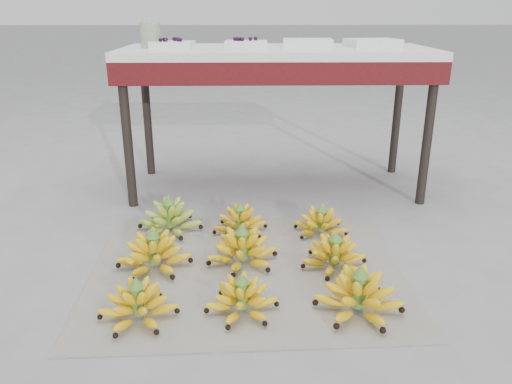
{
  "coord_description": "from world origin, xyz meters",
  "views": [
    {
      "loc": [
        -0.11,
        -1.82,
        1.01
      ],
      "look_at": [
        -0.07,
        0.23,
        0.25
      ],
      "focal_mm": 35.0,
      "sensor_mm": 36.0,
      "label": 1
    }
  ],
  "objects_px": {
    "newspaper_mat": "(246,269)",
    "tray_right": "(307,43)",
    "vendor_table": "(276,65)",
    "bunch_mid_left": "(154,254)",
    "tray_left": "(246,44)",
    "tray_far_right": "(372,43)",
    "bunch_front_right": "(359,296)",
    "bunch_mid_right": "(334,255)",
    "glass_jar": "(150,35)",
    "bunch_mid_center": "(242,250)",
    "bunch_front_center": "(242,299)",
    "bunch_back_center": "(240,222)",
    "tray_far_left": "(172,44)",
    "bunch_front_left": "(138,305)",
    "bunch_back_left": "(170,219)",
    "bunch_back_right": "(321,223)"
  },
  "relations": [
    {
      "from": "newspaper_mat",
      "to": "bunch_front_center",
      "type": "relative_size",
      "value": 4.56
    },
    {
      "from": "vendor_table",
      "to": "newspaper_mat",
      "type": "bearing_deg",
      "value": -99.74
    },
    {
      "from": "bunch_front_left",
      "to": "bunch_mid_left",
      "type": "xyz_separation_m",
      "value": [
        -0.01,
        0.36,
        0.01
      ]
    },
    {
      "from": "vendor_table",
      "to": "tray_far_left",
      "type": "distance_m",
      "value": 0.57
    },
    {
      "from": "bunch_back_center",
      "to": "vendor_table",
      "type": "bearing_deg",
      "value": 85.69
    },
    {
      "from": "bunch_back_right",
      "to": "newspaper_mat",
      "type": "bearing_deg",
      "value": -148.64
    },
    {
      "from": "tray_far_right",
      "to": "bunch_mid_left",
      "type": "bearing_deg",
      "value": -137.18
    },
    {
      "from": "tray_far_left",
      "to": "tray_far_right",
      "type": "distance_m",
      "value": 1.08
    },
    {
      "from": "bunch_mid_left",
      "to": "tray_left",
      "type": "relative_size",
      "value": 1.67
    },
    {
      "from": "bunch_front_right",
      "to": "tray_far_right",
      "type": "relative_size",
      "value": 1.23
    },
    {
      "from": "newspaper_mat",
      "to": "bunch_back_left",
      "type": "bearing_deg",
      "value": 133.97
    },
    {
      "from": "vendor_table",
      "to": "tray_right",
      "type": "xyz_separation_m",
      "value": [
        0.17,
        0.04,
        0.11
      ]
    },
    {
      "from": "bunch_mid_center",
      "to": "vendor_table",
      "type": "xyz_separation_m",
      "value": [
        0.19,
        0.95,
        0.65
      ]
    },
    {
      "from": "tray_right",
      "to": "bunch_mid_right",
      "type": "bearing_deg",
      "value": -89.17
    },
    {
      "from": "newspaper_mat",
      "to": "bunch_front_center",
      "type": "xyz_separation_m",
      "value": [
        -0.02,
        -0.31,
        0.06
      ]
    },
    {
      "from": "bunch_front_right",
      "to": "glass_jar",
      "type": "distance_m",
      "value": 1.77
    },
    {
      "from": "bunch_front_center",
      "to": "vendor_table",
      "type": "relative_size",
      "value": 0.16
    },
    {
      "from": "bunch_front_right",
      "to": "tray_right",
      "type": "relative_size",
      "value": 1.34
    },
    {
      "from": "bunch_mid_right",
      "to": "vendor_table",
      "type": "xyz_separation_m",
      "value": [
        -0.19,
        1.0,
        0.65
      ]
    },
    {
      "from": "bunch_front_center",
      "to": "bunch_mid_right",
      "type": "distance_m",
      "value": 0.49
    },
    {
      "from": "tray_far_right",
      "to": "tray_left",
      "type": "bearing_deg",
      "value": -178.09
    },
    {
      "from": "bunch_back_center",
      "to": "bunch_mid_right",
      "type": "bearing_deg",
      "value": -29.24
    },
    {
      "from": "tray_left",
      "to": "vendor_table",
      "type": "bearing_deg",
      "value": 4.37
    },
    {
      "from": "tray_far_right",
      "to": "bunch_back_left",
      "type": "bearing_deg",
      "value": -149.12
    },
    {
      "from": "bunch_front_left",
      "to": "tray_right",
      "type": "height_order",
      "value": "tray_right"
    },
    {
      "from": "tray_left",
      "to": "tray_right",
      "type": "height_order",
      "value": "tray_left"
    },
    {
      "from": "bunch_mid_center",
      "to": "tray_left",
      "type": "height_order",
      "value": "tray_left"
    },
    {
      "from": "bunch_front_right",
      "to": "bunch_mid_right",
      "type": "relative_size",
      "value": 1.39
    },
    {
      "from": "bunch_mid_center",
      "to": "vendor_table",
      "type": "distance_m",
      "value": 1.16
    },
    {
      "from": "bunch_front_center",
      "to": "tray_far_right",
      "type": "relative_size",
      "value": 0.9
    },
    {
      "from": "bunch_front_right",
      "to": "glass_jar",
      "type": "bearing_deg",
      "value": 140.3
    },
    {
      "from": "bunch_front_left",
      "to": "bunch_mid_right",
      "type": "distance_m",
      "value": 0.81
    },
    {
      "from": "bunch_front_left",
      "to": "bunch_front_right",
      "type": "height_order",
      "value": "bunch_front_right"
    },
    {
      "from": "bunch_mid_center",
      "to": "bunch_mid_right",
      "type": "distance_m",
      "value": 0.38
    },
    {
      "from": "tray_left",
      "to": "bunch_mid_left",
      "type": "bearing_deg",
      "value": -111.53
    },
    {
      "from": "bunch_back_center",
      "to": "tray_far_right",
      "type": "distance_m",
      "value": 1.25
    },
    {
      "from": "bunch_front_left",
      "to": "bunch_front_center",
      "type": "height_order",
      "value": "bunch_front_left"
    },
    {
      "from": "bunch_front_center",
      "to": "bunch_mid_left",
      "type": "bearing_deg",
      "value": 132.73
    },
    {
      "from": "bunch_front_right",
      "to": "tray_left",
      "type": "xyz_separation_m",
      "value": [
        -0.38,
        1.3,
        0.75
      ]
    },
    {
      "from": "bunch_front_center",
      "to": "bunch_front_right",
      "type": "relative_size",
      "value": 0.73
    },
    {
      "from": "bunch_front_right",
      "to": "tray_right",
      "type": "distance_m",
      "value": 1.55
    },
    {
      "from": "newspaper_mat",
      "to": "tray_right",
      "type": "distance_m",
      "value": 1.37
    },
    {
      "from": "bunch_front_right",
      "to": "tray_far_right",
      "type": "bearing_deg",
      "value": 92.78
    },
    {
      "from": "bunch_mid_left",
      "to": "tray_far_left",
      "type": "bearing_deg",
      "value": 111.77
    },
    {
      "from": "bunch_front_center",
      "to": "bunch_back_right",
      "type": "distance_m",
      "value": 0.74
    },
    {
      "from": "bunch_back_center",
      "to": "tray_far_left",
      "type": "relative_size",
      "value": 1.3
    },
    {
      "from": "bunch_front_left",
      "to": "bunch_mid_right",
      "type": "bearing_deg",
      "value": 33.12
    },
    {
      "from": "tray_far_right",
      "to": "bunch_mid_right",
      "type": "bearing_deg",
      "value": -108.48
    },
    {
      "from": "bunch_front_left",
      "to": "bunch_mid_right",
      "type": "xyz_separation_m",
      "value": [
        0.73,
        0.34,
        0.0
      ]
    },
    {
      "from": "bunch_back_right",
      "to": "bunch_front_center",
      "type": "bearing_deg",
      "value": -131.49
    }
  ]
}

